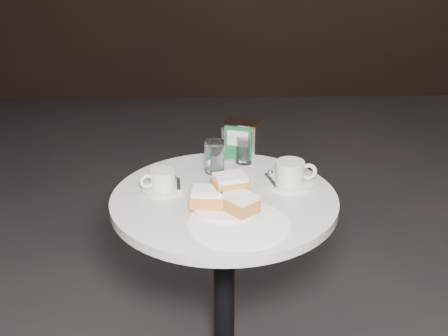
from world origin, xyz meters
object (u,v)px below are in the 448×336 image
cafe_table (224,251)px  water_glass_left (214,157)px  beignet_plate (225,198)px  water_glass_right (245,149)px  napkin_dispenser (241,140)px  coffee_cup_right (290,175)px  coffee_cup_left (162,182)px

cafe_table → water_glass_left: (-0.03, 0.18, 0.25)m
cafe_table → beignet_plate: (0.00, -0.08, 0.23)m
cafe_table → water_glass_right: (0.08, 0.26, 0.25)m
water_glass_left → napkin_dispenser: size_ratio=0.77×
coffee_cup_right → napkin_dispenser: bearing=125.4°
beignet_plate → water_glass_left: (-0.03, 0.27, 0.02)m
beignet_plate → cafe_table: bearing=90.9°
coffee_cup_left → water_glass_left: 0.22m
cafe_table → napkin_dispenser: 0.40m
cafe_table → water_glass_left: size_ratio=6.84×
napkin_dispenser → water_glass_right: bearing=-57.9°
coffee_cup_right → napkin_dispenser: (-0.14, 0.22, 0.03)m
water_glass_left → coffee_cup_right: bearing=-24.4°
coffee_cup_left → water_glass_right: bearing=19.0°
coffee_cup_right → water_glass_right: water_glass_right is taller
water_glass_right → napkin_dispenser: (-0.01, 0.04, 0.02)m
coffee_cup_left → coffee_cup_right: coffee_cup_right is taller
coffee_cup_left → water_glass_right: size_ratio=1.64×
coffee_cup_right → napkin_dispenser: 0.27m
beignet_plate → water_glass_right: (0.08, 0.34, 0.01)m
beignet_plate → napkin_dispenser: (0.07, 0.38, 0.03)m
coffee_cup_left → water_glass_left: size_ratio=1.54×
napkin_dispenser → beignet_plate: bearing=-82.0°
water_glass_right → napkin_dispenser: bearing=104.0°
coffee_cup_right → coffee_cup_left: bearing=-173.5°
coffee_cup_right → water_glass_right: size_ratio=1.63×
coffee_cup_left → napkin_dispenser: 0.36m
coffee_cup_right → napkin_dispenser: size_ratio=1.18×
coffee_cup_right → water_glass_left: water_glass_left is taller
cafe_table → water_glass_right: water_glass_right is taller
water_glass_right → beignet_plate: bearing=-102.6°
beignet_plate → water_glass_left: size_ratio=2.37×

